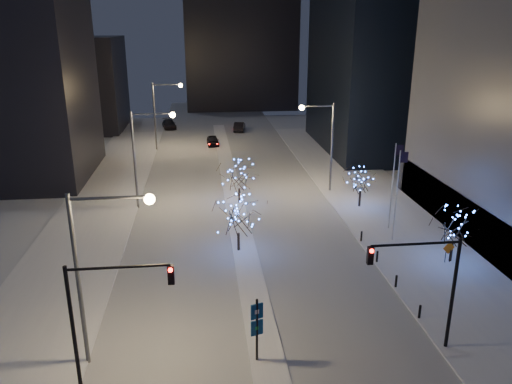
{
  "coord_description": "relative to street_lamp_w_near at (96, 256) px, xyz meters",
  "views": [
    {
      "loc": [
        -3.27,
        -22.35,
        17.99
      ],
      "look_at": [
        1.02,
        15.96,
        5.0
      ],
      "focal_mm": 35.0,
      "sensor_mm": 36.0,
      "label": 1
    }
  ],
  "objects": [
    {
      "name": "street_lamp_east",
      "position": [
        19.02,
        28.0,
        -0.05
      ],
      "size": [
        3.9,
        0.56,
        10.0
      ],
      "color": "#595E66",
      "rests_on": "ground"
    },
    {
      "name": "traffic_signal_west",
      "position": [
        0.5,
        -2.0,
        -1.74
      ],
      "size": [
        5.26,
        0.43,
        7.0
      ],
      "color": "black",
      "rests_on": "ground"
    },
    {
      "name": "bollards",
      "position": [
        19.14,
        8.0,
        -5.9
      ],
      "size": [
        0.16,
        12.16,
        0.9
      ],
      "color": "black",
      "rests_on": "east_sidewalk"
    },
    {
      "name": "holiday_tree_median_far",
      "position": [
        9.44,
        25.21,
        -3.48
      ],
      "size": [
        4.06,
        4.06,
        4.52
      ],
      "color": "black",
      "rests_on": "median"
    },
    {
      "name": "ground",
      "position": [
        8.94,
        -2.0,
        -6.5
      ],
      "size": [
        160.0,
        160.0,
        0.0
      ],
      "primitive_type": "plane",
      "color": "silver",
      "rests_on": "ground"
    },
    {
      "name": "traffic_signal_east",
      "position": [
        17.88,
        -1.0,
        -1.74
      ],
      "size": [
        5.26,
        0.43,
        7.0
      ],
      "color": "black",
      "rests_on": "ground"
    },
    {
      "name": "car_mid",
      "position": [
        12.46,
        62.83,
        -5.7
      ],
      "size": [
        2.51,
        5.08,
        1.6
      ],
      "primitive_type": "imported",
      "rotation": [
        0.0,
        0.0,
        2.97
      ],
      "color": "black",
      "rests_on": "ground"
    },
    {
      "name": "flagpoles",
      "position": [
        22.3,
        15.25,
        -1.7
      ],
      "size": [
        1.35,
        2.6,
        8.0
      ],
      "color": "silver",
      "rests_on": "east_sidewalk"
    },
    {
      "name": "street_lamp_w_near",
      "position": [
        0.0,
        0.0,
        0.0
      ],
      "size": [
        4.4,
        0.56,
        10.0
      ],
      "color": "#595E66",
      "rests_on": "ground"
    },
    {
      "name": "median",
      "position": [
        8.94,
        28.0,
        -6.42
      ],
      "size": [
        2.0,
        80.0,
        0.15
      ],
      "primitive_type": "cube",
      "color": "silver",
      "rests_on": "ground"
    },
    {
      "name": "street_lamp_w_far",
      "position": [
        0.0,
        50.0,
        0.0
      ],
      "size": [
        4.4,
        0.56,
        10.0
      ],
      "color": "#595E66",
      "rests_on": "ground"
    },
    {
      "name": "car_near",
      "position": [
        7.44,
        52.14,
        -5.75
      ],
      "size": [
        1.99,
        4.5,
        1.5
      ],
      "primitive_type": "imported",
      "rotation": [
        0.0,
        0.0,
        0.05
      ],
      "color": "black",
      "rests_on": "ground"
    },
    {
      "name": "road",
      "position": [
        8.94,
        33.0,
        -6.49
      ],
      "size": [
        20.0,
        130.0,
        0.02
      ],
      "primitive_type": "cube",
      "color": "#ACB0BB",
      "rests_on": "ground"
    },
    {
      "name": "filler_west_far",
      "position": [
        -17.06,
        68.0,
        1.5
      ],
      "size": [
        18.0,
        16.0,
        16.0
      ],
      "primitive_type": "cube",
      "color": "black",
      "rests_on": "ground"
    },
    {
      "name": "holiday_tree_median_near",
      "position": [
        8.44,
        13.4,
        -3.32
      ],
      "size": [
        4.98,
        4.98,
        4.86
      ],
      "color": "black",
      "rests_on": "median"
    },
    {
      "name": "street_lamp_w_mid",
      "position": [
        0.0,
        25.0,
        0.0
      ],
      "size": [
        4.4,
        0.56,
        10.0
      ],
      "color": "#595E66",
      "rests_on": "ground"
    },
    {
      "name": "wayfinding_sign",
      "position": [
        8.33,
        -1.0,
        -4.06
      ],
      "size": [
        0.7,
        0.31,
        3.98
      ],
      "rotation": [
        0.0,
        0.0,
        0.32
      ],
      "color": "black",
      "rests_on": "ground"
    },
    {
      "name": "holiday_tree_plaza_far",
      "position": [
        21.67,
        22.54,
        -3.5
      ],
      "size": [
        3.66,
        3.66,
        4.29
      ],
      "color": "black",
      "rests_on": "east_sidewalk"
    },
    {
      "name": "east_sidewalk",
      "position": [
        23.94,
        18.0,
        -6.42
      ],
      "size": [
        10.0,
        90.0,
        0.15
      ],
      "primitive_type": "cube",
      "color": "silver",
      "rests_on": "ground"
    },
    {
      "name": "holiday_tree_plaza_near",
      "position": [
        24.99,
        9.52,
        -3.38
      ],
      "size": [
        3.9,
        3.9,
        4.56
      ],
      "color": "black",
      "rests_on": "east_sidewalk"
    },
    {
      "name": "west_sidewalk",
      "position": [
        -5.06,
        18.0,
        -6.42
      ],
      "size": [
        8.0,
        90.0,
        0.15
      ],
      "primitive_type": "cube",
      "color": "silver",
      "rests_on": "ground"
    },
    {
      "name": "horizon_block",
      "position": [
        14.94,
        90.0,
        14.5
      ],
      "size": [
        24.0,
        14.0,
        42.0
      ],
      "primitive_type": "cube",
      "color": "black",
      "rests_on": "ground"
    },
    {
      "name": "construction_sign",
      "position": [
        24.64,
        9.31,
        -5.28
      ],
      "size": [
        1.06,
        0.25,
        1.77
      ],
      "rotation": [
        0.0,
        0.0,
        0.2
      ],
      "color": "black",
      "rests_on": "east_sidewalk"
    },
    {
      "name": "car_far",
      "position": [
        -0.06,
        66.63,
        -5.73
      ],
      "size": [
        3.02,
        5.58,
        1.54
      ],
      "primitive_type": "imported",
      "rotation": [
        0.0,
        0.0,
        0.17
      ],
      "color": "black",
      "rests_on": "ground"
    }
  ]
}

